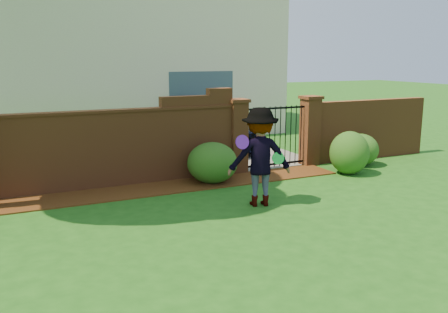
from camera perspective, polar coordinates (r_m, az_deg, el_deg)
name	(u,v)px	position (r m, az deg, el deg)	size (l,w,h in m)	color
ground	(215,240)	(7.95, -1.08, -9.86)	(80.00, 80.00, 0.01)	#1B5014
mulch_bed	(112,194)	(10.71, -13.09, -4.32)	(11.10, 1.08, 0.03)	#3C1E0B
brick_wall	(54,151)	(10.99, -19.45, 0.61)	(8.70, 0.31, 2.16)	brown
brick_wall_return	(367,129)	(14.56, 16.55, 3.09)	(4.00, 0.25, 1.70)	brown
pillar_left	(237,136)	(12.20, 1.58, 2.47)	(0.50, 0.50, 1.88)	brown
pillar_right	(310,130)	(13.32, 10.09, 3.08)	(0.50, 0.50, 1.88)	brown
iron_gate	(275,137)	(12.74, 6.02, 2.34)	(1.78, 0.03, 1.60)	black
driveway	(213,144)	(16.39, -1.25, 1.51)	(3.20, 8.00, 0.01)	slate
house	(110,49)	(19.18, -13.29, 12.17)	(12.40, 6.40, 6.30)	beige
car	(211,126)	(15.26, -1.53, 3.56)	(1.76, 4.38, 1.49)	black
shrub_left	(212,163)	(11.28, -1.39, -0.74)	(1.18, 1.18, 0.96)	#184B16
shrub_middle	(349,153)	(12.52, 14.56, 0.42)	(0.99, 0.99, 1.09)	#184B16
shrub_right	(360,150)	(13.63, 15.77, 0.79)	(0.97, 0.97, 0.87)	#184B16
man	(260,157)	(9.50, 4.26, -0.11)	(1.26, 0.73, 1.95)	gray
frisbee_purple	(242,142)	(9.21, 2.16, 1.71)	(0.27, 0.27, 0.03)	purple
frisbee_green	(278,158)	(9.46, 6.40, -0.18)	(0.25, 0.25, 0.02)	green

